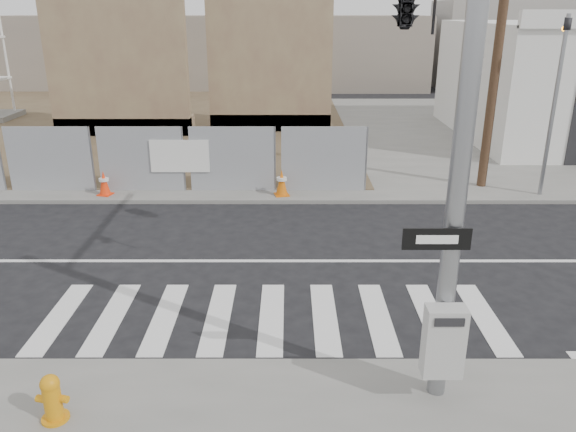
{
  "coord_description": "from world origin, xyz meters",
  "views": [
    {
      "loc": [
        0.31,
        -11.71,
        5.43
      ],
      "look_at": [
        0.31,
        -0.8,
        1.4
      ],
      "focal_mm": 35.0,
      "sensor_mm": 36.0,
      "label": 1
    }
  ],
  "objects_px": {
    "fire_hydrant": "(52,398)",
    "traffic_cone_c": "(104,183)",
    "traffic_cone_d": "(282,183)",
    "signal_pole": "(420,51)"
  },
  "relations": [
    {
      "from": "fire_hydrant",
      "to": "traffic_cone_c",
      "type": "height_order",
      "value": "traffic_cone_c"
    },
    {
      "from": "fire_hydrant",
      "to": "traffic_cone_d",
      "type": "bearing_deg",
      "value": 88.53
    },
    {
      "from": "traffic_cone_c",
      "to": "fire_hydrant",
      "type": "bearing_deg",
      "value": -76.65
    },
    {
      "from": "signal_pole",
      "to": "traffic_cone_d",
      "type": "distance_m",
      "value": 8.17
    },
    {
      "from": "signal_pole",
      "to": "traffic_cone_d",
      "type": "bearing_deg",
      "value": 109.99
    },
    {
      "from": "signal_pole",
      "to": "traffic_cone_d",
      "type": "relative_size",
      "value": 8.74
    },
    {
      "from": "signal_pole",
      "to": "traffic_cone_c",
      "type": "height_order",
      "value": "signal_pole"
    },
    {
      "from": "fire_hydrant",
      "to": "traffic_cone_d",
      "type": "distance_m",
      "value": 10.37
    },
    {
      "from": "signal_pole",
      "to": "fire_hydrant",
      "type": "relative_size",
      "value": 9.82
    },
    {
      "from": "signal_pole",
      "to": "fire_hydrant",
      "type": "distance_m",
      "value": 7.68
    }
  ]
}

